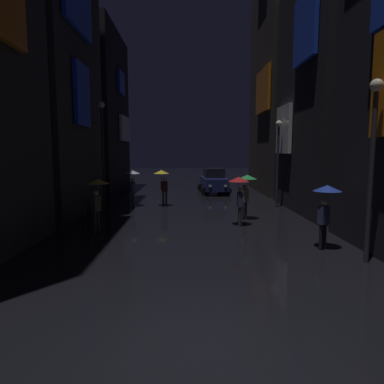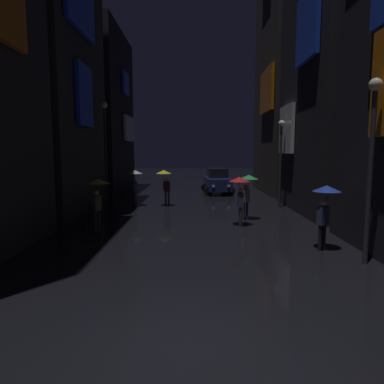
# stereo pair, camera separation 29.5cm
# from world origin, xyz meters

# --- Properties ---
(ground_plane) EXTENTS (120.00, 120.00, 0.00)m
(ground_plane) POSITION_xyz_m (0.00, 0.00, 0.00)
(ground_plane) COLOR black
(building_left_mid) EXTENTS (4.25, 7.54, 20.93)m
(building_left_mid) POSITION_xyz_m (-7.48, 12.76, 10.47)
(building_left_mid) COLOR #33302D
(building_left_mid) RESTS_ON ground
(building_left_far) EXTENTS (4.25, 8.60, 12.45)m
(building_left_far) POSITION_xyz_m (-7.49, 22.31, 6.22)
(building_left_far) COLOR black
(building_left_far) RESTS_ON ground
(building_right_mid) EXTENTS (4.25, 7.86, 12.34)m
(building_right_mid) POSITION_xyz_m (7.48, 12.93, 6.18)
(building_right_mid) COLOR black
(building_right_mid) RESTS_ON ground
(building_right_far) EXTENTS (4.25, 8.09, 22.52)m
(building_right_far) POSITION_xyz_m (7.49, 22.04, 11.26)
(building_right_far) COLOR #2D2826
(building_right_far) RESTS_ON ground
(pedestrian_midstreet_centre_blue) EXTENTS (0.90, 0.90, 2.12)m
(pedestrian_midstreet_centre_blue) POSITION_xyz_m (4.33, 5.62, 1.67)
(pedestrian_midstreet_centre_blue) COLOR black
(pedestrian_midstreet_centre_blue) RESTS_ON ground
(pedestrian_midstreet_left_green) EXTENTS (0.90, 0.90, 2.12)m
(pedestrian_midstreet_left_green) POSITION_xyz_m (2.60, 10.61, 1.67)
(pedestrian_midstreet_left_green) COLOR #2D2D38
(pedestrian_midstreet_left_green) RESTS_ON ground
(pedestrian_far_right_red) EXTENTS (0.90, 0.90, 2.12)m
(pedestrian_far_right_red) POSITION_xyz_m (2.04, 9.25, 1.67)
(pedestrian_far_right_red) COLOR #38332D
(pedestrian_far_right_red) RESTS_ON ground
(pedestrian_near_crossing_yellow) EXTENTS (0.90, 0.90, 2.12)m
(pedestrian_near_crossing_yellow) POSITION_xyz_m (-3.79, 8.28, 1.67)
(pedestrian_near_crossing_yellow) COLOR #38332D
(pedestrian_near_crossing_yellow) RESTS_ON ground
(pedestrian_foreground_left_clear) EXTENTS (0.90, 0.90, 2.12)m
(pedestrian_foreground_left_clear) POSITION_xyz_m (-3.37, 14.52, 1.67)
(pedestrian_foreground_left_clear) COLOR #2D2D38
(pedestrian_foreground_left_clear) RESTS_ON ground
(pedestrian_foreground_right_yellow) EXTENTS (0.90, 0.90, 2.12)m
(pedestrian_foreground_right_yellow) POSITION_xyz_m (-1.64, 14.66, 1.67)
(pedestrian_foreground_right_yellow) COLOR #2D2D38
(pedestrian_foreground_right_yellow) RESTS_ON ground
(bicycle_parked_at_storefront) EXTENTS (0.17, 1.82, 0.96)m
(bicycle_parked_at_storefront) POSITION_xyz_m (-4.60, 9.35, 0.39)
(bicycle_parked_at_storefront) COLOR black
(bicycle_parked_at_storefront) RESTS_ON ground
(car_distant) EXTENTS (2.44, 4.24, 1.92)m
(car_distant) POSITION_xyz_m (1.86, 20.78, 0.93)
(car_distant) COLOR navy
(car_distant) RESTS_ON ground
(streetlamp_left_far) EXTENTS (0.36, 0.36, 5.99)m
(streetlamp_left_far) POSITION_xyz_m (-5.00, 14.37, 3.70)
(streetlamp_left_far) COLOR #2D2D33
(streetlamp_left_far) RESTS_ON ground
(streetlamp_right_near) EXTENTS (0.36, 0.36, 5.19)m
(streetlamp_right_near) POSITION_xyz_m (5.00, 4.21, 3.27)
(streetlamp_right_near) COLOR #2D2D33
(streetlamp_right_near) RESTS_ON ground
(streetlamp_right_far) EXTENTS (0.36, 0.36, 4.95)m
(streetlamp_right_far) POSITION_xyz_m (5.00, 14.18, 3.14)
(streetlamp_right_far) COLOR #2D2D33
(streetlamp_right_far) RESTS_ON ground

